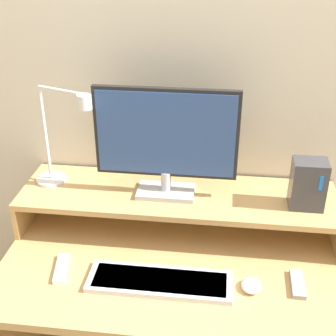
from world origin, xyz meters
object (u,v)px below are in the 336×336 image
router_dock (308,184)px  mouse (252,285)px  monitor (166,140)px  keyboard (160,281)px  remote_secondary (298,284)px  remote_control (61,268)px  desk_lamp (62,142)px

router_dock → mouse: router_dock is taller
monitor → keyboard: size_ratio=1.08×
monitor → remote_secondary: monitor is taller
router_dock → remote_secondary: bearing=-97.9°
monitor → router_dock: size_ratio=2.83×
router_dock → monitor: bearing=177.3°
mouse → remote_control: (-0.64, 0.01, -0.01)m
desk_lamp → remote_control: bearing=-77.9°
keyboard → desk_lamp: bearing=140.4°
remote_control → remote_secondary: bearing=1.5°
desk_lamp → router_dock: bearing=-2.6°
desk_lamp → keyboard: 0.62m
router_dock → remote_secondary: size_ratio=1.37×
monitor → remote_control: (-0.32, -0.29, -0.36)m
monitor → remote_control: bearing=-137.3°
monitor → desk_lamp: bearing=177.6°
mouse → remote_secondary: 0.15m
monitor → mouse: (0.32, -0.31, -0.36)m
remote_secondary → router_dock: bearing=82.1°
monitor → desk_lamp: monitor is taller
keyboard → remote_secondary: keyboard is taller
mouse → router_dock: bearing=57.0°
router_dock → mouse: 0.41m
mouse → remote_secondary: (0.15, 0.03, -0.01)m
monitor → remote_control: size_ratio=3.40×
remote_control → desk_lamp: bearing=102.1°
router_dock → mouse: bearing=-123.0°
monitor → mouse: size_ratio=6.52×
keyboard → mouse: 0.30m
desk_lamp → remote_secondary: (0.85, -0.29, -0.32)m
mouse → remote_control: 0.64m
keyboard → remote_secondary: bearing=5.9°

